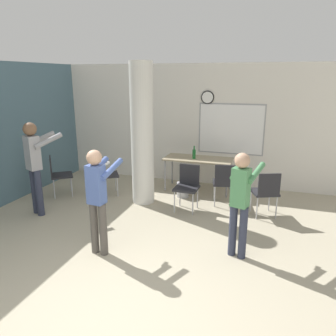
{
  "coord_description": "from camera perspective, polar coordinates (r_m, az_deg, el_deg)",
  "views": [
    {
      "loc": [
        1.62,
        -2.5,
        2.52
      ],
      "look_at": [
        0.06,
        2.26,
        1.11
      ],
      "focal_mm": 35.0,
      "sensor_mm": 36.0,
      "label": 1
    }
  ],
  "objects": [
    {
      "name": "person_watching_back",
      "position": [
        6.43,
        -22.16,
        1.07
      ],
      "size": [
        0.57,
        0.7,
        1.73
      ],
      "color": "#2D3347",
      "rests_on": "ground_plane"
    },
    {
      "name": "chair_near_pillar",
      "position": [
        7.21,
        -11.03,
        -0.74
      ],
      "size": [
        0.61,
        0.61,
        0.87
      ],
      "color": "#232328",
      "rests_on": "ground_plane"
    },
    {
      "name": "chair_mid_room",
      "position": [
        6.23,
        16.69,
        -3.77
      ],
      "size": [
        0.57,
        0.57,
        0.87
      ],
      "color": "#232328",
      "rests_on": "ground_plane"
    },
    {
      "name": "waste_bin",
      "position": [
        7.07,
        2.59,
        -3.76
      ],
      "size": [
        0.26,
        0.26,
        0.32
      ],
      "color": "#B2B2B7",
      "rests_on": "ground_plane"
    },
    {
      "name": "wall_back",
      "position": [
        7.81,
        6.14,
        7.42
      ],
      "size": [
        8.0,
        0.15,
        2.8
      ],
      "color": "silver",
      "rests_on": "ground_plane"
    },
    {
      "name": "chair_table_right",
      "position": [
        6.6,
        9.78,
        -2.23
      ],
      "size": [
        0.52,
        0.52,
        0.87
      ],
      "color": "#232328",
      "rests_on": "ground_plane"
    },
    {
      "name": "support_pillar",
      "position": [
        6.5,
        -4.52,
        5.78
      ],
      "size": [
        0.45,
        0.45,
        2.8
      ],
      "color": "silver",
      "rests_on": "ground_plane"
    },
    {
      "name": "ground_plane",
      "position": [
        3.91,
        -12.35,
        -24.9
      ],
      "size": [
        24.0,
        24.0,
        0.0
      ],
      "primitive_type": "plane",
      "color": "#ADA389"
    },
    {
      "name": "person_playing_side",
      "position": [
        4.66,
        12.54,
        -4.95
      ],
      "size": [
        0.46,
        0.64,
        1.54
      ],
      "color": "#2D3347",
      "rests_on": "ground_plane"
    },
    {
      "name": "folding_table",
      "position": [
        7.36,
        5.29,
        1.27
      ],
      "size": [
        1.51,
        0.66,
        0.74
      ],
      "color": "tan",
      "rests_on": "ground_plane"
    },
    {
      "name": "wall_left_accent",
      "position": [
        7.25,
        -27.25,
        5.11
      ],
      "size": [
        0.12,
        7.0,
        2.8
      ],
      "color": "slate",
      "rests_on": "ground_plane"
    },
    {
      "name": "person_playing_front",
      "position": [
        4.73,
        -12.16,
        -4.43
      ],
      "size": [
        0.39,
        0.63,
        1.56
      ],
      "color": "#514C47",
      "rests_on": "ground_plane"
    },
    {
      "name": "bottle_on_table",
      "position": [
        7.3,
        4.56,
        2.49
      ],
      "size": [
        0.08,
        0.08,
        0.28
      ],
      "color": "#1E6B2D",
      "rests_on": "folding_table"
    },
    {
      "name": "chair_table_front",
      "position": [
        6.32,
        3.41,
        -2.83
      ],
      "size": [
        0.45,
        0.45,
        0.87
      ],
      "color": "#232328",
      "rests_on": "ground_plane"
    },
    {
      "name": "chair_by_left_wall",
      "position": [
        7.42,
        -18.6,
        -0.83
      ],
      "size": [
        0.62,
        0.62,
        0.87
      ],
      "color": "#232328",
      "rests_on": "ground_plane"
    }
  ]
}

